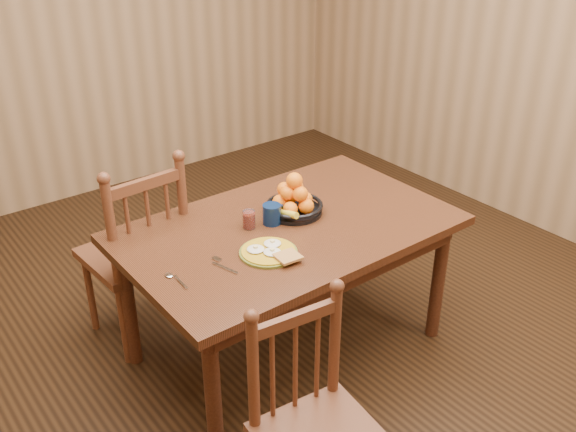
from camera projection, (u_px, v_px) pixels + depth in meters
room at (288, 106)px, 2.84m from camera, size 4.52×5.02×2.72m
dining_table at (288, 240)px, 3.16m from camera, size 1.60×1.00×0.75m
chair_far at (138, 253)px, 3.33m from camera, size 0.51×0.49×1.06m
chair_near at (316, 429)px, 2.35m from camera, size 0.47×0.46×0.95m
breakfast_plate at (269, 252)px, 2.87m from camera, size 0.26×0.29×0.04m
fork at (222, 265)px, 2.79m from camera, size 0.06×0.18×0.00m
spoon at (173, 277)px, 2.71m from camera, size 0.04×0.16×0.01m
coffee_mug at (273, 214)px, 3.11m from camera, size 0.13×0.09×0.10m
juice_glass at (249, 220)px, 3.08m from camera, size 0.06×0.06×0.09m
fruit_bowl at (293, 201)px, 3.20m from camera, size 0.29×0.29×0.22m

